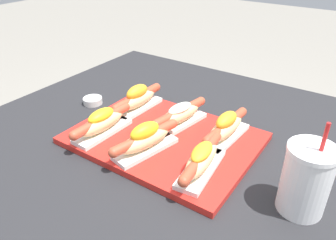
{
  "coord_description": "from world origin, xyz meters",
  "views": [
    {
      "loc": [
        0.38,
        -0.68,
        1.25
      ],
      "look_at": [
        -0.05,
        -0.03,
        0.8
      ],
      "focal_mm": 35.0,
      "sensor_mm": 36.0,
      "label": 1
    }
  ],
  "objects_px": {
    "hot_dog_2": "(201,159)",
    "hot_dog_4": "(180,115)",
    "serving_tray": "(164,138)",
    "hot_dog_3": "(137,99)",
    "hot_dog_0": "(102,123)",
    "hot_dog_5": "(226,128)",
    "sauce_bowl": "(92,101)",
    "hot_dog_1": "(145,139)",
    "drink_cup": "(306,180)"
  },
  "relations": [
    {
      "from": "hot_dog_1",
      "to": "drink_cup",
      "type": "distance_m",
      "value": 0.38
    },
    {
      "from": "hot_dog_3",
      "to": "sauce_bowl",
      "type": "xyz_separation_m",
      "value": [
        -0.17,
        -0.03,
        -0.04
      ]
    },
    {
      "from": "hot_dog_3",
      "to": "serving_tray",
      "type": "bearing_deg",
      "value": -27.28
    },
    {
      "from": "serving_tray",
      "to": "sauce_bowl",
      "type": "height_order",
      "value": "sauce_bowl"
    },
    {
      "from": "hot_dog_5",
      "to": "sauce_bowl",
      "type": "relative_size",
      "value": 3.44
    },
    {
      "from": "hot_dog_0",
      "to": "hot_dog_1",
      "type": "bearing_deg",
      "value": 0.06
    },
    {
      "from": "hot_dog_0",
      "to": "drink_cup",
      "type": "distance_m",
      "value": 0.53
    },
    {
      "from": "hot_dog_1",
      "to": "hot_dog_2",
      "type": "height_order",
      "value": "hot_dog_1"
    },
    {
      "from": "hot_dog_1",
      "to": "hot_dog_4",
      "type": "xyz_separation_m",
      "value": [
        0.0,
        0.16,
        -0.0
      ]
    },
    {
      "from": "hot_dog_1",
      "to": "hot_dog_4",
      "type": "height_order",
      "value": "hot_dog_1"
    },
    {
      "from": "hot_dog_3",
      "to": "hot_dog_4",
      "type": "xyz_separation_m",
      "value": [
        0.16,
        -0.01,
        -0.0
      ]
    },
    {
      "from": "hot_dog_3",
      "to": "hot_dog_5",
      "type": "xyz_separation_m",
      "value": [
        0.3,
        -0.0,
        -0.0
      ]
    },
    {
      "from": "hot_dog_0",
      "to": "sauce_bowl",
      "type": "distance_m",
      "value": 0.23
    },
    {
      "from": "hot_dog_4",
      "to": "drink_cup",
      "type": "bearing_deg",
      "value": -18.28
    },
    {
      "from": "hot_dog_3",
      "to": "hot_dog_4",
      "type": "relative_size",
      "value": 1.01
    },
    {
      "from": "hot_dog_1",
      "to": "drink_cup",
      "type": "relative_size",
      "value": 1.0
    },
    {
      "from": "hot_dog_1",
      "to": "hot_dog_3",
      "type": "height_order",
      "value": "same"
    },
    {
      "from": "hot_dog_2",
      "to": "hot_dog_4",
      "type": "height_order",
      "value": "hot_dog_2"
    },
    {
      "from": "serving_tray",
      "to": "sauce_bowl",
      "type": "relative_size",
      "value": 7.75
    },
    {
      "from": "serving_tray",
      "to": "hot_dog_4",
      "type": "relative_size",
      "value": 2.28
    },
    {
      "from": "hot_dog_0",
      "to": "hot_dog_4",
      "type": "bearing_deg",
      "value": 46.46
    },
    {
      "from": "drink_cup",
      "to": "serving_tray",
      "type": "bearing_deg",
      "value": 172.56
    },
    {
      "from": "serving_tray",
      "to": "hot_dog_2",
      "type": "bearing_deg",
      "value": -26.0
    },
    {
      "from": "hot_dog_0",
      "to": "hot_dog_1",
      "type": "relative_size",
      "value": 1.02
    },
    {
      "from": "hot_dog_2",
      "to": "sauce_bowl",
      "type": "bearing_deg",
      "value": 165.57
    },
    {
      "from": "hot_dog_1",
      "to": "drink_cup",
      "type": "bearing_deg",
      "value": 5.37
    },
    {
      "from": "hot_dog_1",
      "to": "hot_dog_3",
      "type": "bearing_deg",
      "value": 133.6
    },
    {
      "from": "sauce_bowl",
      "to": "drink_cup",
      "type": "xyz_separation_m",
      "value": [
        0.71,
        -0.1,
        0.07
      ]
    },
    {
      "from": "hot_dog_2",
      "to": "hot_dog_3",
      "type": "distance_m",
      "value": 0.35
    },
    {
      "from": "serving_tray",
      "to": "hot_dog_3",
      "type": "xyz_separation_m",
      "value": [
        -0.16,
        0.08,
        0.04
      ]
    },
    {
      "from": "serving_tray",
      "to": "hot_dog_5",
      "type": "xyz_separation_m",
      "value": [
        0.15,
        0.08,
        0.04
      ]
    },
    {
      "from": "hot_dog_2",
      "to": "hot_dog_4",
      "type": "bearing_deg",
      "value": 135.52
    },
    {
      "from": "serving_tray",
      "to": "hot_dog_0",
      "type": "relative_size",
      "value": 2.25
    },
    {
      "from": "hot_dog_4",
      "to": "sauce_bowl",
      "type": "relative_size",
      "value": 3.4
    },
    {
      "from": "serving_tray",
      "to": "hot_dog_0",
      "type": "xyz_separation_m",
      "value": [
        -0.15,
        -0.09,
        0.04
      ]
    },
    {
      "from": "sauce_bowl",
      "to": "drink_cup",
      "type": "height_order",
      "value": "drink_cup"
    },
    {
      "from": "hot_dog_3",
      "to": "sauce_bowl",
      "type": "relative_size",
      "value": 3.44
    },
    {
      "from": "serving_tray",
      "to": "sauce_bowl",
      "type": "xyz_separation_m",
      "value": [
        -0.33,
        0.05,
        0.0
      ]
    },
    {
      "from": "drink_cup",
      "to": "hot_dog_3",
      "type": "bearing_deg",
      "value": 166.35
    },
    {
      "from": "hot_dog_0",
      "to": "hot_dog_5",
      "type": "xyz_separation_m",
      "value": [
        0.29,
        0.17,
        0.0
      ]
    },
    {
      "from": "serving_tray",
      "to": "hot_dog_1",
      "type": "relative_size",
      "value": 2.3
    },
    {
      "from": "hot_dog_1",
      "to": "hot_dog_2",
      "type": "relative_size",
      "value": 0.98
    },
    {
      "from": "hot_dog_5",
      "to": "drink_cup",
      "type": "distance_m",
      "value": 0.27
    },
    {
      "from": "serving_tray",
      "to": "hot_dog_0",
      "type": "bearing_deg",
      "value": -150.06
    },
    {
      "from": "hot_dog_2",
      "to": "drink_cup",
      "type": "bearing_deg",
      "value": 7.16
    },
    {
      "from": "hot_dog_4",
      "to": "hot_dog_5",
      "type": "relative_size",
      "value": 0.99
    },
    {
      "from": "hot_dog_4",
      "to": "hot_dog_5",
      "type": "distance_m",
      "value": 0.14
    },
    {
      "from": "hot_dog_1",
      "to": "hot_dog_4",
      "type": "distance_m",
      "value": 0.16
    },
    {
      "from": "hot_dog_2",
      "to": "sauce_bowl",
      "type": "xyz_separation_m",
      "value": [
        -0.49,
        0.13,
        -0.04
      ]
    },
    {
      "from": "hot_dog_4",
      "to": "sauce_bowl",
      "type": "bearing_deg",
      "value": -175.39
    }
  ]
}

